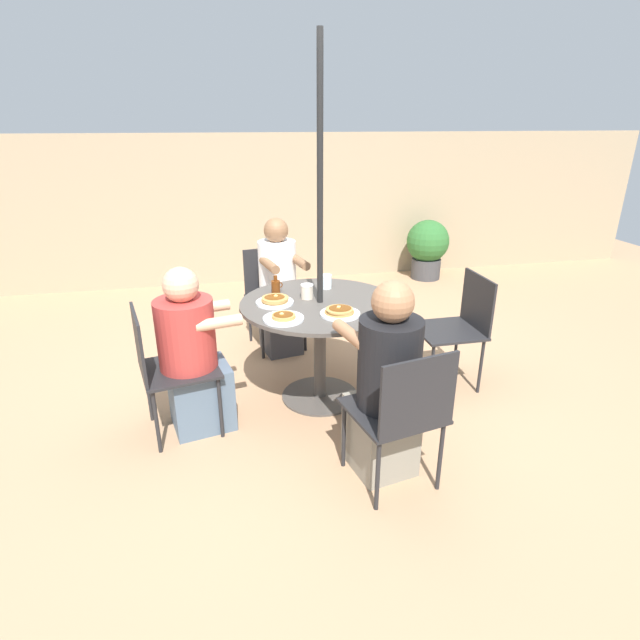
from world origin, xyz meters
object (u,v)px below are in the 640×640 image
object	(u,v)px
diner_north	(193,358)
patio_chair_south	(459,323)
syrup_bottle	(276,286)
coffee_cup	(307,291)
potted_shrub	(427,246)
pancake_plate_b	(340,312)
pancake_plate_a	(275,301)
patio_chair_west	(273,291)
drinking_glass_a	(326,282)
patio_chair_east	(402,410)
patio_chair_north	(165,364)
patio_table	(320,321)
diner_east	(385,388)
diner_west	(279,292)
pancake_plate_c	(284,318)

from	to	relation	value
diner_north	patio_chair_south	size ratio (longest dim) A/B	1.29
syrup_bottle	coffee_cup	distance (m)	0.25
potted_shrub	pancake_plate_b	bearing A→B (deg)	-123.02
pancake_plate_a	pancake_plate_b	bearing A→B (deg)	-38.45
patio_chair_south	coffee_cup	bearing A→B (deg)	85.40
patio_chair_west	potted_shrub	distance (m)	2.65
drinking_glass_a	diner_north	bearing A→B (deg)	-154.05
patio_chair_east	drinking_glass_a	bearing A→B (deg)	82.91
coffee_cup	potted_shrub	xyz separation A→B (m)	(2.01, 2.51, -0.38)
patio_chair_north	patio_chair_south	xyz separation A→B (m)	(2.08, 0.23, 0.00)
potted_shrub	pancake_plate_a	bearing A→B (deg)	-131.06
patio_table	diner_east	xyz separation A→B (m)	(0.18, -0.86, -0.07)
diner_west	drinking_glass_a	size ratio (longest dim) A/B	11.36
patio_chair_west	patio_chair_east	bearing A→B (deg)	90.32
diner_east	diner_west	world-z (taller)	diner_west
pancake_plate_a	patio_chair_north	bearing A→B (deg)	-160.29
patio_chair_west	patio_chair_south	bearing A→B (deg)	129.63
pancake_plate_b	pancake_plate_c	bearing A→B (deg)	-179.03
diner_east	patio_chair_south	size ratio (longest dim) A/B	1.36
diner_west	pancake_plate_b	bearing A→B (deg)	90.98
diner_north	patio_chair_west	xyz separation A→B (m)	(0.66, 1.22, 0.00)
patio_chair_south	patio_chair_west	bearing A→B (deg)	50.37
coffee_cup	pancake_plate_a	bearing A→B (deg)	-166.12
patio_table	diner_north	world-z (taller)	diner_north
patio_chair_north	potted_shrub	bearing A→B (deg)	121.23
coffee_cup	potted_shrub	bearing A→B (deg)	51.38
diner_west	pancake_plate_b	size ratio (longest dim) A/B	4.54
patio_chair_north	drinking_glass_a	bearing A→B (deg)	101.64
diner_west	pancake_plate_c	world-z (taller)	diner_west
patio_chair_north	drinking_glass_a	size ratio (longest dim) A/B	8.33
patio_chair_north	diner_north	distance (m)	0.17
diner_west	pancake_plate_a	distance (m)	0.87
patio_table	patio_chair_east	distance (m)	1.06
diner_west	coffee_cup	distance (m)	0.82
coffee_cup	potted_shrub	world-z (taller)	coffee_cup
patio_table	diner_west	world-z (taller)	diner_west
patio_chair_north	drinking_glass_a	xyz separation A→B (m)	(1.14, 0.51, 0.30)
patio_chair_west	potted_shrub	world-z (taller)	patio_chair_west
pancake_plate_b	syrup_bottle	distance (m)	0.61
pancake_plate_c	diner_west	bearing A→B (deg)	84.02
drinking_glass_a	pancake_plate_b	bearing A→B (deg)	-93.74
patio_chair_south	potted_shrub	bearing A→B (deg)	-19.09
pancake_plate_a	pancake_plate_c	size ratio (longest dim) A/B	1.00
diner_west	drinking_glass_a	xyz separation A→B (m)	(0.28, -0.59, 0.25)
patio_table	pancake_plate_a	world-z (taller)	pancake_plate_a
drinking_glass_a	syrup_bottle	bearing A→B (deg)	-174.65
patio_chair_east	pancake_plate_c	xyz separation A→B (m)	(-0.50, 0.76, 0.26)
diner_east	patio_chair_south	xyz separation A→B (m)	(0.87, 0.87, -0.04)
patio_table	diner_north	distance (m)	0.89
patio_table	patio_chair_south	world-z (taller)	patio_chair_south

